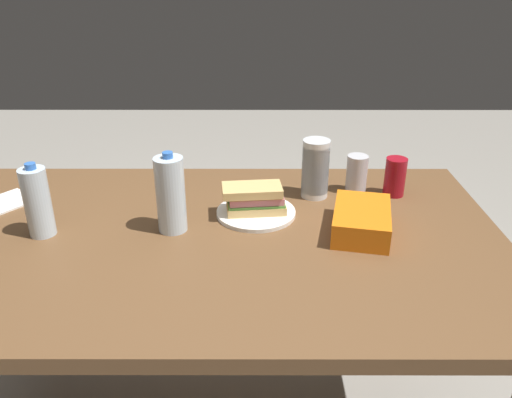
{
  "coord_description": "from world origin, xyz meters",
  "views": [
    {
      "loc": [
        -0.12,
        1.24,
        1.48
      ],
      "look_at": [
        -0.12,
        -0.12,
        0.83
      ],
      "focal_mm": 36.45,
      "sensor_mm": 36.0,
      "label": 1
    }
  ],
  "objects": [
    {
      "name": "paper_plate",
      "position": [
        -0.12,
        -0.12,
        0.78
      ],
      "size": [
        0.23,
        0.23,
        0.01
      ],
      "primitive_type": "cylinder",
      "color": "white",
      "rests_on": "dining_table"
    },
    {
      "name": "paper_napkin",
      "position": [
        0.65,
        -0.21,
        0.78
      ],
      "size": [
        0.18,
        0.18,
        0.01
      ],
      "primitive_type": "cube",
      "rotation": [
        0.0,
        0.0,
        4.06
      ],
      "color": "white",
      "rests_on": "dining_table"
    },
    {
      "name": "plastic_cup_stack",
      "position": [
        -0.3,
        -0.25,
        0.87
      ],
      "size": [
        0.08,
        0.08,
        0.18
      ],
      "color": "silver",
      "rests_on": "dining_table"
    },
    {
      "name": "soda_can_red",
      "position": [
        -0.55,
        -0.26,
        0.84
      ],
      "size": [
        0.07,
        0.07,
        0.12
      ],
      "primitive_type": "cylinder",
      "color": "maroon",
      "rests_on": "dining_table"
    },
    {
      "name": "water_bottle_tall",
      "position": [
        0.46,
        -0.01,
        0.88
      ],
      "size": [
        0.07,
        0.07,
        0.21
      ],
      "color": "silver",
      "rests_on": "dining_table"
    },
    {
      "name": "sandwich",
      "position": [
        -0.11,
        -0.12,
        0.83
      ],
      "size": [
        0.19,
        0.11,
        0.08
      ],
      "color": "#DBB26B",
      "rests_on": "paper_plate"
    },
    {
      "name": "soda_can_silver",
      "position": [
        -0.44,
        -0.29,
        0.84
      ],
      "size": [
        0.07,
        0.07,
        0.12
      ],
      "primitive_type": "cylinder",
      "color": "silver",
      "rests_on": "dining_table"
    },
    {
      "name": "chip_bag",
      "position": [
        -0.41,
        -0.02,
        0.81
      ],
      "size": [
        0.19,
        0.26,
        0.07
      ],
      "primitive_type": "cube",
      "rotation": [
        0.0,
        0.0,
        4.51
      ],
      "color": "orange",
      "rests_on": "dining_table"
    },
    {
      "name": "water_bottle_spare",
      "position": [
        0.11,
        -0.03,
        0.89
      ],
      "size": [
        0.08,
        0.08,
        0.23
      ],
      "color": "silver",
      "rests_on": "dining_table"
    },
    {
      "name": "dining_table",
      "position": [
        0.0,
        0.0,
        0.68
      ],
      "size": [
        1.6,
        0.96,
        0.78
      ],
      "color": "brown",
      "rests_on": "ground_plane"
    }
  ]
}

